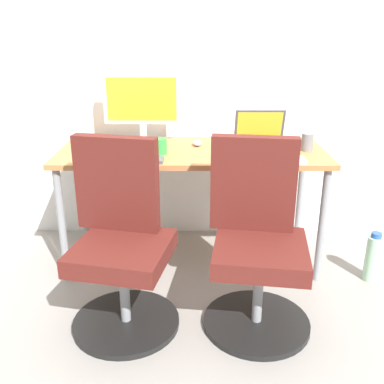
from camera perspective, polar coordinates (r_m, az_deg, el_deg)
name	(u,v)px	position (r m, az deg, el deg)	size (l,w,h in m)	color
ground_plane	(192,256)	(2.97, 0.01, -8.25)	(5.28, 5.28, 0.00)	gray
back_wall	(192,48)	(3.01, 0.05, 18.05)	(4.40, 0.04, 2.60)	white
desk	(192,161)	(2.72, 0.01, 4.06)	(1.60, 0.65, 0.73)	#B77542
office_chair_left	(121,245)	(2.22, -9.07, -6.72)	(0.54, 0.54, 0.94)	black
office_chair_right	(257,245)	(2.22, 8.34, -6.77)	(0.54, 0.54, 0.94)	black
water_bottle_on_floor	(373,258)	(2.86, 22.22, -7.82)	(0.09, 0.09, 0.31)	#A5D8B2
desktop_monitor	(142,103)	(2.84, -6.43, 11.28)	(0.48, 0.18, 0.43)	silver
open_laptop	(261,138)	(2.78, 8.82, 6.81)	(0.31, 0.29, 0.22)	#4C4C51
keyboard_by_monitor	(133,160)	(2.48, -7.62, 4.14)	(0.34, 0.12, 0.02)	#515156
keyboard_by_laptop	(275,160)	(2.50, 10.56, 4.07)	(0.34, 0.12, 0.02)	silver
mouse_by_monitor	(229,159)	(2.45, 4.80, 4.23)	(0.06, 0.10, 0.03)	silver
mouse_by_laptop	(197,143)	(2.79, 0.68, 6.32)	(0.06, 0.10, 0.03)	#B7B7B7
coffee_mug	(160,146)	(2.60, -4.11, 5.86)	(0.08, 0.08, 0.09)	green
pen_cup	(307,142)	(2.75, 14.59, 6.22)	(0.07, 0.07, 0.10)	slate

